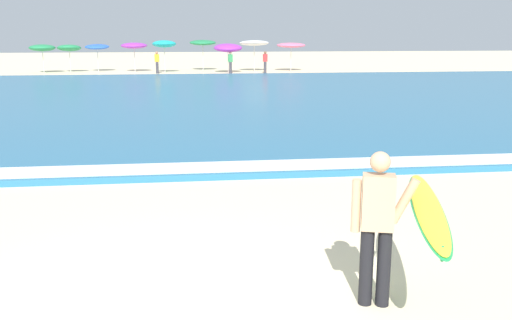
# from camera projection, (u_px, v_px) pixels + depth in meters

# --- Properties ---
(ground_plane) EXTENTS (160.00, 160.00, 0.00)m
(ground_plane) POSITION_uv_depth(u_px,v_px,m) (184.00, 314.00, 5.99)
(ground_plane) COLOR beige
(sea) EXTENTS (120.00, 28.00, 0.14)m
(sea) POSITION_uv_depth(u_px,v_px,m) (185.00, 98.00, 24.81)
(sea) COLOR teal
(sea) RESTS_ON ground
(surf_foam) EXTENTS (120.00, 0.96, 0.01)m
(surf_foam) POSITION_uv_depth(u_px,v_px,m) (184.00, 168.00, 11.83)
(surf_foam) COLOR white
(surf_foam) RESTS_ON sea
(surfer_with_board) EXTENTS (1.24, 2.32, 1.73)m
(surfer_with_board) POSITION_uv_depth(u_px,v_px,m) (401.00, 217.00, 5.95)
(surfer_with_board) COLOR black
(surfer_with_board) RESTS_ON ground
(beach_umbrella_0) EXTENTS (1.85, 1.86, 2.07)m
(beach_umbrella_0) POSITION_uv_depth(u_px,v_px,m) (42.00, 48.00, 40.56)
(beach_umbrella_0) COLOR beige
(beach_umbrella_0) RESTS_ON ground
(beach_umbrella_1) EXTENTS (1.72, 1.76, 2.09)m
(beach_umbrella_1) POSITION_uv_depth(u_px,v_px,m) (69.00, 48.00, 41.32)
(beach_umbrella_1) COLOR beige
(beach_umbrella_1) RESTS_ON ground
(beach_umbrella_2) EXTENTS (1.79, 1.81, 2.10)m
(beach_umbrella_2) POSITION_uv_depth(u_px,v_px,m) (97.00, 47.00, 42.09)
(beach_umbrella_2) COLOR beige
(beach_umbrella_2) RESTS_ON ground
(beach_umbrella_3) EXTENTS (1.93, 1.94, 2.20)m
(beach_umbrella_3) POSITION_uv_depth(u_px,v_px,m) (134.00, 46.00, 41.64)
(beach_umbrella_3) COLOR beige
(beach_umbrella_3) RESTS_ON ground
(beach_umbrella_4) EXTENTS (1.71, 1.73, 2.38)m
(beach_umbrella_4) POSITION_uv_depth(u_px,v_px,m) (164.00, 44.00, 40.75)
(beach_umbrella_4) COLOR beige
(beach_umbrella_4) RESTS_ON ground
(beach_umbrella_5) EXTENTS (2.02, 2.04, 2.38)m
(beach_umbrella_5) POSITION_uv_depth(u_px,v_px,m) (203.00, 43.00, 43.08)
(beach_umbrella_5) COLOR beige
(beach_umbrella_5) RESTS_ON ground
(beach_umbrella_6) EXTENTS (2.06, 2.10, 2.19)m
(beach_umbrella_6) POSITION_uv_depth(u_px,v_px,m) (228.00, 48.00, 40.61)
(beach_umbrella_6) COLOR beige
(beach_umbrella_6) RESTS_ON ground
(beach_umbrella_7) EXTENTS (2.22, 2.23, 2.37)m
(beach_umbrella_7) POSITION_uv_depth(u_px,v_px,m) (254.00, 43.00, 42.31)
(beach_umbrella_7) COLOR beige
(beach_umbrella_7) RESTS_ON ground
(beach_umbrella_8) EXTENTS (2.18, 2.19, 2.16)m
(beach_umbrella_8) POSITION_uv_depth(u_px,v_px,m) (291.00, 45.00, 42.52)
(beach_umbrella_8) COLOR beige
(beach_umbrella_8) RESTS_ON ground
(beachgoer_near_row_left) EXTENTS (0.32, 0.20, 1.58)m
(beachgoer_near_row_left) POSITION_uv_depth(u_px,v_px,m) (157.00, 62.00, 40.36)
(beachgoer_near_row_left) COLOR #383842
(beachgoer_near_row_left) RESTS_ON ground
(beachgoer_near_row_mid) EXTENTS (0.32, 0.20, 1.58)m
(beachgoer_near_row_mid) POSITION_uv_depth(u_px,v_px,m) (265.00, 62.00, 40.62)
(beachgoer_near_row_mid) COLOR #383842
(beachgoer_near_row_mid) RESTS_ON ground
(beachgoer_near_row_right) EXTENTS (0.32, 0.20, 1.58)m
(beachgoer_near_row_right) POSITION_uv_depth(u_px,v_px,m) (230.00, 62.00, 40.15)
(beachgoer_near_row_right) COLOR #383842
(beachgoer_near_row_right) RESTS_ON ground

